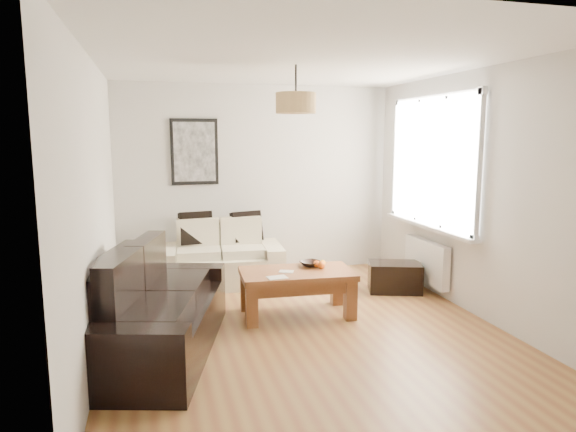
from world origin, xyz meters
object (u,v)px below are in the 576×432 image
object	(u,v)px
coffee_table	(297,293)
ottoman	(395,277)
sofa_leather	(155,305)
loveseat_cream	(221,254)

from	to	relation	value
coffee_table	ottoman	bearing A→B (deg)	19.41
sofa_leather	ottoman	xyz separation A→B (m)	(2.88, 1.07, -0.25)
ottoman	sofa_leather	bearing A→B (deg)	-159.55
loveseat_cream	ottoman	world-z (taller)	loveseat_cream
coffee_table	ottoman	distance (m)	1.49
sofa_leather	coffee_table	size ratio (longest dim) A/B	1.68
sofa_leather	coffee_table	world-z (taller)	sofa_leather
sofa_leather	ottoman	distance (m)	3.08
coffee_table	ottoman	world-z (taller)	coffee_table
loveseat_cream	coffee_table	world-z (taller)	loveseat_cream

